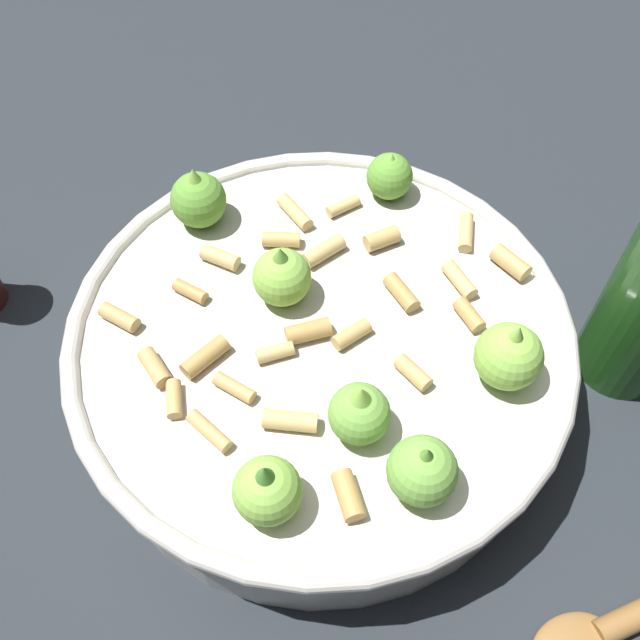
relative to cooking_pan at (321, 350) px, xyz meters
The scene contains 2 objects.
ground_plane 0.04m from the cooking_pan, 42.52° to the right, with size 2.40×2.40×0.00m, color #23282D.
cooking_pan is the anchor object (origin of this frame).
Camera 1 is at (-0.01, 0.26, 0.45)m, focal length 39.51 mm.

